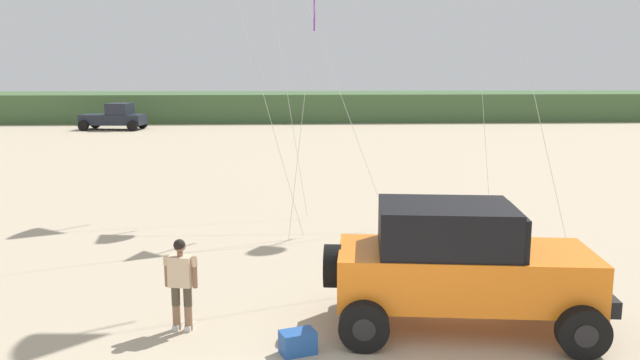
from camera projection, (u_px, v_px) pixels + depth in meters
dune_ridge at (258, 106)px, 56.88m from camera, size 90.00×8.92×2.37m
jeep at (460, 264)px, 11.21m from camera, size 4.97×2.86×2.26m
person_watching at (181, 279)px, 11.19m from camera, size 0.61×0.37×1.67m
cooler_box at (298, 342)px, 10.39m from camera, size 0.65×0.53×0.38m
distant_pickup at (115, 117)px, 47.67m from camera, size 4.81×2.92×1.98m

